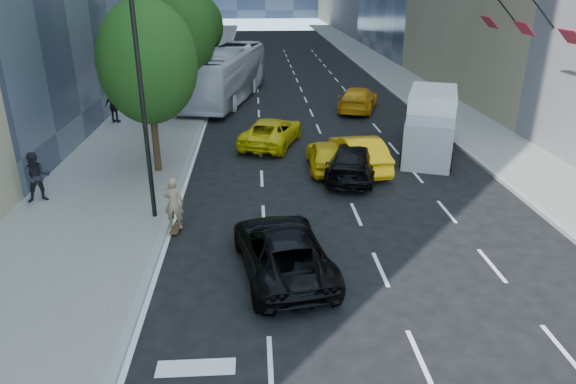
{
  "coord_description": "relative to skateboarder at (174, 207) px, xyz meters",
  "views": [
    {
      "loc": [
        -2.69,
        -13.39,
        8.19
      ],
      "look_at": [
        -1.68,
        2.49,
        1.6
      ],
      "focal_mm": 32.0,
      "sensor_mm": 36.0,
      "label": 1
    }
  ],
  "objects": [
    {
      "name": "ground",
      "position": [
        5.6,
        -3.0,
        -0.94
      ],
      "size": [
        160.0,
        160.0,
        0.0
      ],
      "primitive_type": "plane",
      "color": "black",
      "rests_on": "ground"
    },
    {
      "name": "sidewalk_left",
      "position": [
        -3.4,
        27.0,
        -0.86
      ],
      "size": [
        6.0,
        120.0,
        0.15
      ],
      "primitive_type": "cube",
      "color": "slate",
      "rests_on": "ground"
    },
    {
      "name": "sidewalk_right",
      "position": [
        15.6,
        27.0,
        -0.86
      ],
      "size": [
        4.0,
        120.0,
        0.15
      ],
      "primitive_type": "cube",
      "color": "slate",
      "rests_on": "ground"
    },
    {
      "name": "lamp_near",
      "position": [
        -0.72,
        1.0,
        4.87
      ],
      "size": [
        2.13,
        0.22,
        10.0
      ],
      "color": "black",
      "rests_on": "sidewalk_left"
    },
    {
      "name": "lamp_far",
      "position": [
        -0.72,
        19.0,
        4.87
      ],
      "size": [
        2.13,
        0.22,
        10.0
      ],
      "color": "black",
      "rests_on": "sidewalk_left"
    },
    {
      "name": "tree_near",
      "position": [
        -1.6,
        6.0,
        4.03
      ],
      "size": [
        4.2,
        4.2,
        7.46
      ],
      "color": "black",
      "rests_on": "sidewalk_left"
    },
    {
      "name": "tree_mid",
      "position": [
        -1.6,
        16.0,
        4.38
      ],
      "size": [
        4.5,
        4.5,
        7.99
      ],
      "color": "black",
      "rests_on": "sidewalk_left"
    },
    {
      "name": "tree_far",
      "position": [
        -1.6,
        29.0,
        3.69
      ],
      "size": [
        3.9,
        3.9,
        6.92
      ],
      "color": "black",
      "rests_on": "sidewalk_left"
    },
    {
      "name": "traffic_signal",
      "position": [
        -0.8,
        37.0,
        3.3
      ],
      "size": [
        2.48,
        0.53,
        5.2
      ],
      "color": "black",
      "rests_on": "sidewalk_left"
    },
    {
      "name": "facade_flags",
      "position": [
        16.24,
        7.0,
        5.25
      ],
      "size": [
        1.85,
        13.3,
        2.05
      ],
      "color": "black",
      "rests_on": "ground"
    },
    {
      "name": "skateboarder",
      "position": [
        0.0,
        0.0,
        0.0
      ],
      "size": [
        0.72,
        0.51,
        1.88
      ],
      "primitive_type": "imported",
      "rotation": [
        0.0,
        0.0,
        3.05
      ],
      "color": "#877354",
      "rests_on": "ground"
    },
    {
      "name": "black_sedan_lincoln",
      "position": [
        3.6,
        -2.92,
        -0.21
      ],
      "size": [
        3.27,
        5.59,
        1.46
      ],
      "primitive_type": "imported",
      "rotation": [
        0.0,
        0.0,
        3.31
      ],
      "color": "black",
      "rests_on": "ground"
    },
    {
      "name": "black_sedan_mercedes",
      "position": [
        7.19,
        5.0,
        -0.19
      ],
      "size": [
        3.43,
        5.55,
        1.5
      ],
      "primitive_type": "imported",
      "rotation": [
        0.0,
        0.0,
        2.87
      ],
      "color": "black",
      "rests_on": "ground"
    },
    {
      "name": "taxi_a",
      "position": [
        6.1,
        6.08,
        -0.25
      ],
      "size": [
        1.71,
        4.06,
        1.37
      ],
      "primitive_type": "imported",
      "rotation": [
        0.0,
        0.0,
        3.12
      ],
      "color": "yellow",
      "rests_on": "ground"
    },
    {
      "name": "taxi_b",
      "position": [
        7.61,
        6.0,
        -0.15
      ],
      "size": [
        2.27,
        4.97,
        1.58
      ],
      "primitive_type": "imported",
      "rotation": [
        0.0,
        0.0,
        3.27
      ],
      "color": "#FFBA0D",
      "rests_on": "ground"
    },
    {
      "name": "taxi_c",
      "position": [
        3.71,
        10.0,
        -0.21
      ],
      "size": [
        3.9,
        5.7,
        1.45
      ],
      "primitive_type": "imported",
      "rotation": [
        0.0,
        0.0,
        2.83
      ],
      "color": "#D4C10B",
      "rests_on": "ground"
    },
    {
      "name": "taxi_d",
      "position": [
        9.8,
        17.5,
        -0.16
      ],
      "size": [
        3.76,
        5.76,
        1.55
      ],
      "primitive_type": "imported",
      "rotation": [
        0.0,
        0.0,
        2.82
      ],
      "color": "orange",
      "rests_on": "ground"
    },
    {
      "name": "city_bus",
      "position": [
        0.8,
        21.32,
        0.93
      ],
      "size": [
        5.93,
        13.76,
        3.73
      ],
      "primitive_type": "imported",
      "rotation": [
        0.0,
        0.0,
        -0.22
      ],
      "color": "silver",
      "rests_on": "ground"
    },
    {
      "name": "box_truck",
      "position": [
        11.67,
        8.27,
        0.6
      ],
      "size": [
        4.29,
        6.72,
        3.03
      ],
      "rotation": [
        0.0,
        0.0,
        -0.35
      ],
      "color": "silver",
      "rests_on": "ground"
    },
    {
      "name": "pedestrian_a",
      "position": [
        -5.6,
        2.7,
        0.21
      ],
      "size": [
        1.16,
        1.03,
        1.99
      ],
      "primitive_type": "imported",
      "rotation": [
        0.0,
        0.0,
        0.34
      ],
      "color": "black",
      "rests_on": "sidewalk_left"
    },
    {
      "name": "pedestrian_b",
      "position": [
        -5.6,
        14.71,
        0.21
      ],
      "size": [
        1.26,
        0.8,
        2.0
      ],
      "primitive_type": "imported",
      "rotation": [
        0.0,
        0.0,
        2.86
      ],
      "color": "black",
      "rests_on": "sidewalk_left"
    }
  ]
}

